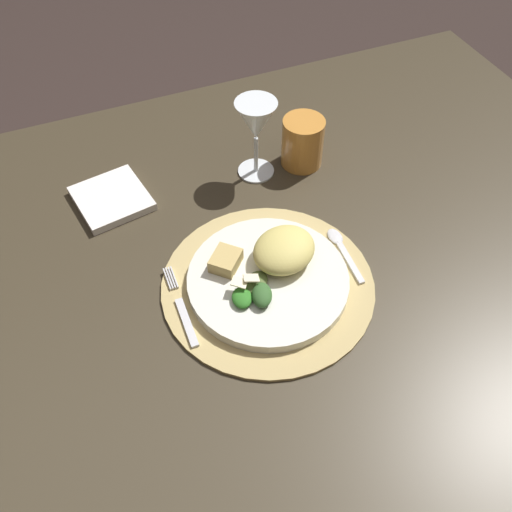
% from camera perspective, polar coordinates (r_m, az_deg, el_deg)
% --- Properties ---
extents(ground_plane, '(6.00, 6.00, 0.00)m').
position_cam_1_polar(ground_plane, '(1.55, 0.97, -17.30)').
color(ground_plane, '#312521').
extents(dining_table, '(1.46, 1.05, 0.70)m').
position_cam_1_polar(dining_table, '(1.04, 1.38, -4.82)').
color(dining_table, '#3B3223').
rests_on(dining_table, ground).
extents(placemat, '(0.34, 0.34, 0.01)m').
position_cam_1_polar(placemat, '(0.90, 1.21, -2.94)').
color(placemat, tan).
rests_on(placemat, dining_table).
extents(dinner_plate, '(0.26, 0.26, 0.02)m').
position_cam_1_polar(dinner_plate, '(0.89, 1.22, -2.47)').
color(dinner_plate, silver).
rests_on(dinner_plate, placemat).
extents(pasta_serving, '(0.14, 0.13, 0.04)m').
position_cam_1_polar(pasta_serving, '(0.89, 2.87, 0.63)').
color(pasta_serving, '#D4C267').
rests_on(pasta_serving, dinner_plate).
extents(salad_greens, '(0.08, 0.08, 0.03)m').
position_cam_1_polar(salad_greens, '(0.86, -0.13, -3.64)').
color(salad_greens, '#4A5C2C').
rests_on(salad_greens, dinner_plate).
extents(bread_piece, '(0.06, 0.06, 0.02)m').
position_cam_1_polar(bread_piece, '(0.89, -3.08, -0.50)').
color(bread_piece, tan).
rests_on(bread_piece, dinner_plate).
extents(fork, '(0.02, 0.16, 0.00)m').
position_cam_1_polar(fork, '(0.88, -7.54, -5.39)').
color(fork, silver).
rests_on(fork, placemat).
extents(spoon, '(0.02, 0.12, 0.01)m').
position_cam_1_polar(spoon, '(0.96, 8.69, 0.87)').
color(spoon, silver).
rests_on(spoon, placemat).
extents(napkin, '(0.14, 0.15, 0.02)m').
position_cam_1_polar(napkin, '(1.06, -14.46, 5.68)').
color(napkin, white).
rests_on(napkin, dining_table).
extents(wine_glass, '(0.08, 0.08, 0.16)m').
position_cam_1_polar(wine_glass, '(1.02, -0.00, 13.31)').
color(wine_glass, silver).
rests_on(wine_glass, dining_table).
extents(amber_tumbler, '(0.08, 0.08, 0.10)m').
position_cam_1_polar(amber_tumbler, '(1.09, 4.76, 11.45)').
color(amber_tumbler, '#CA8336').
rests_on(amber_tumbler, dining_table).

